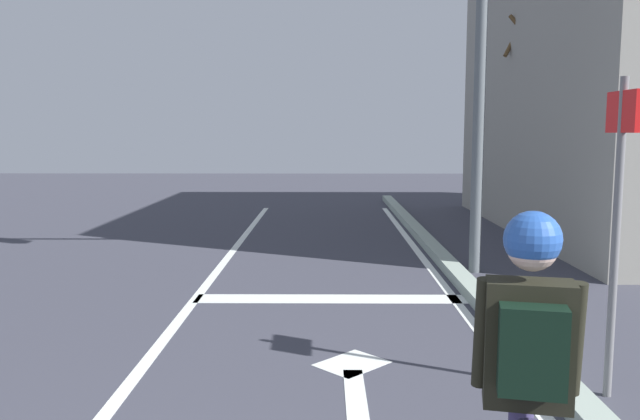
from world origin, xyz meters
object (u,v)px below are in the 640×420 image
Objects in this scene: traffic_signal_mast at (400,1)px; roadside_tree at (525,131)px; skater at (529,353)px; street_sign_post at (618,192)px.

traffic_signal_mast is 5.30m from roadside_tree.
roadside_tree is (3.18, 10.39, 0.94)m from skater.
street_sign_post is (1.29, 2.08, 0.47)m from skater.
skater is 0.35× the size of roadside_tree.
street_sign_post is (1.12, -4.30, -2.20)m from traffic_signal_mast.
traffic_signal_mast reaches higher than roadside_tree.
street_sign_post is 8.53m from roadside_tree.
skater is at bearing -91.52° from traffic_signal_mast.
skater is 0.67× the size of street_sign_post.
roadside_tree is at bearing 77.22° from street_sign_post.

